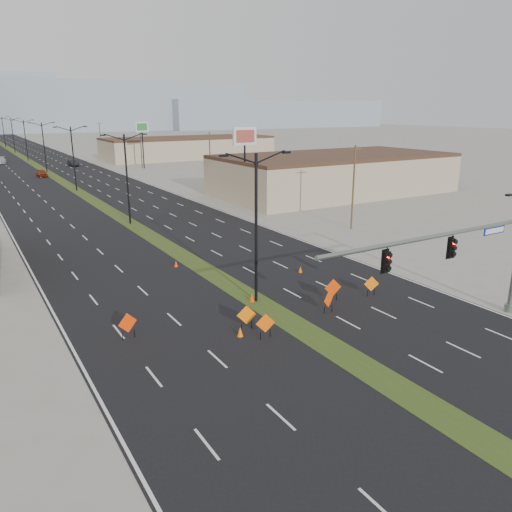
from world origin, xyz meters
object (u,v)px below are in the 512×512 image
cone_3 (176,264)px  pole_sign_east_near (245,142)px  streetlight_5 (13,134)px  construction_sign_1 (265,324)px  car_left (42,173)px  pole_sign_east_far (142,130)px  streetlight_0 (256,224)px  car_mid (73,163)px  construction_sign_5 (371,285)px  signal_mast (472,251)px  cone_1 (252,298)px  construction_sign_3 (329,300)px  cone_2 (300,269)px  streetlight_3 (44,146)px  construction_sign_0 (128,324)px  construction_sign_2 (247,316)px  cone_0 (240,332)px  car_far (1,160)px  construction_sign_4 (333,288)px  streetlight_6 (3,131)px  streetlight_1 (127,176)px  streetlight_2 (73,157)px  streetlight_4 (25,139)px

cone_3 → pole_sign_east_near: (18.09, 19.97, 8.27)m
streetlight_5 → construction_sign_1: 145.27m
streetlight_5 → car_left: 62.89m
streetlight_5 → pole_sign_east_far: streetlight_5 is taller
streetlight_0 → car_mid: bearing=85.6°
construction_sign_5 → signal_mast: bearing=-58.5°
signal_mast → cone_1: (-8.87, 10.04, -4.46)m
construction_sign_3 → cone_2: (3.27, 7.57, -0.58)m
streetlight_3 → cone_3: size_ratio=18.77×
streetlight_3 → construction_sign_0: streetlight_3 is taller
construction_sign_2 → cone_0: bearing=-125.1°
construction_sign_1 → car_far: bearing=107.6°
signal_mast → streetlight_5: bearing=93.3°
signal_mast → car_left: bearing=96.9°
car_mid → construction_sign_4: size_ratio=2.63×
streetlight_6 → construction_sign_3: streetlight_6 is taller
construction_sign_0 → pole_sign_east_far: (28.92, 81.84, 7.23)m
car_left → pole_sign_east_near: size_ratio=0.39×
construction_sign_0 → cone_3: (7.52, 11.26, -0.66)m
cone_2 → pole_sign_east_far: bearing=80.2°
streetlight_1 → construction_sign_2: streetlight_1 is taller
cone_0 → cone_2: (9.90, 7.75, -0.03)m
construction_sign_3 → cone_0: 6.66m
car_far → construction_sign_2: (3.66, -111.36, 0.14)m
pole_sign_east_far → construction_sign_3: bearing=-116.4°
streetlight_2 → streetlight_4: same height
car_mid → construction_sign_5: construction_sign_5 is taller
streetlight_2 → car_left: 21.93m
cone_3 → construction_sign_2: bearing=-94.7°
streetlight_1 → car_far: size_ratio=1.86×
streetlight_6 → construction_sign_0: (-9.25, -169.18, -4.49)m
construction_sign_2 → cone_2: size_ratio=2.95×
construction_sign_2 → cone_2: construction_sign_2 is taller
car_left → pole_sign_east_far: 23.16m
streetlight_1 → car_mid: streetlight_1 is taller
car_left → streetlight_1: bearing=-88.6°
cone_2 → car_far: bearing=97.0°
signal_mast → construction_sign_1: 12.67m
construction_sign_0 → construction_sign_2: bearing=-35.4°
streetlight_6 → pole_sign_east_near: size_ratio=0.96×
construction_sign_1 → construction_sign_5: construction_sign_1 is taller
car_mid → car_far: 19.89m
construction_sign_2 → pole_sign_east_far: (22.53, 84.32, 7.24)m
signal_mast → car_left: 88.06m
car_left → construction_sign_0: bearing=-96.2°
streetlight_2 → car_left: (-2.00, 21.32, -4.72)m
streetlight_3 → construction_sign_5: 87.70m
streetlight_4 → construction_sign_3: 116.18m
car_far → streetlight_6: bearing=90.9°
car_left → cone_0: 81.58m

